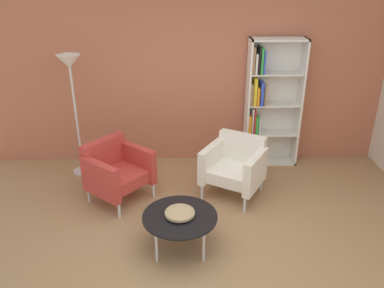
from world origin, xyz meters
TOP-DOWN VIEW (x-y plane):
  - ground_plane at (0.00, 0.00)m, footprint 8.32×8.32m
  - brick_back_panel at (0.00, 2.46)m, footprint 6.40×0.12m
  - bookshelf_tall at (1.04, 2.25)m, footprint 0.80×0.30m
  - coffee_table_low at (-0.24, 0.23)m, footprint 0.80×0.80m
  - decorative_bowl at (-0.24, 0.23)m, footprint 0.32×0.32m
  - armchair_by_bookshelf at (0.48, 1.33)m, footprint 0.94×0.91m
  - armchair_corner_red at (-1.06, 1.24)m, footprint 0.94×0.95m
  - floor_lamp_torchiere at (-1.69, 1.98)m, footprint 0.32×0.32m

SIDE VIEW (x-z plane):
  - ground_plane at x=0.00m, z-range 0.00..0.00m
  - coffee_table_low at x=-0.24m, z-range 0.17..0.57m
  - armchair_by_bookshelf at x=0.48m, z-range 0.02..0.80m
  - armchair_corner_red at x=-1.06m, z-range 0.02..0.80m
  - decorative_bowl at x=-0.24m, z-range 0.41..0.46m
  - bookshelf_tall at x=1.04m, z-range -0.01..1.89m
  - floor_lamp_torchiere at x=-1.69m, z-range 0.58..2.32m
  - brick_back_panel at x=0.00m, z-range 0.00..2.90m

